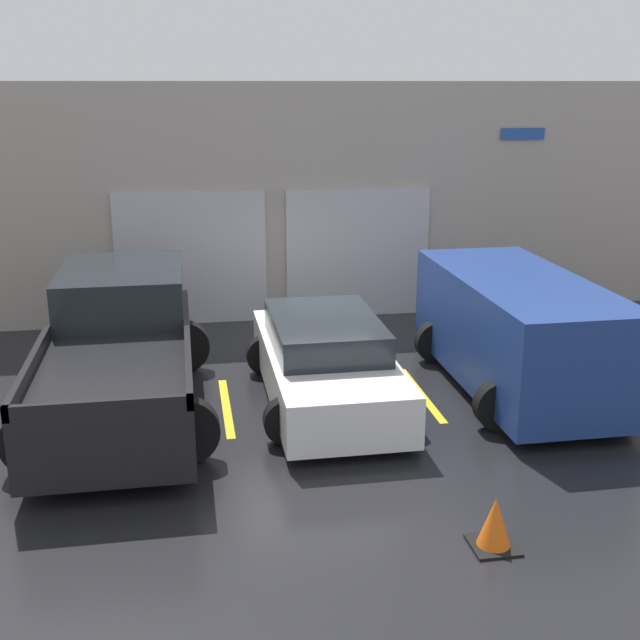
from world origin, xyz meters
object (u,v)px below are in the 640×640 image
Objects in this scene: pickup_truck at (120,350)px; traffic_cone at (495,525)px; sedan_white at (326,362)px; sedan_side at (517,330)px.

pickup_truck is 5.96m from traffic_cone.
sedan_white is 0.95× the size of sedan_side.
sedan_side is 4.60m from traffic_cone.
sedan_side is 8.16× the size of traffic_cone.
pickup_truck is 1.26× the size of sedan_white.
sedan_white is at bearing -6.11° from pickup_truck.
sedan_side is (2.93, -0.02, 0.34)m from sedan_white.
traffic_cone is (3.92, -4.45, -0.59)m from pickup_truck.
sedan_white is at bearing 103.44° from traffic_cone.
pickup_truck is 9.75× the size of traffic_cone.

